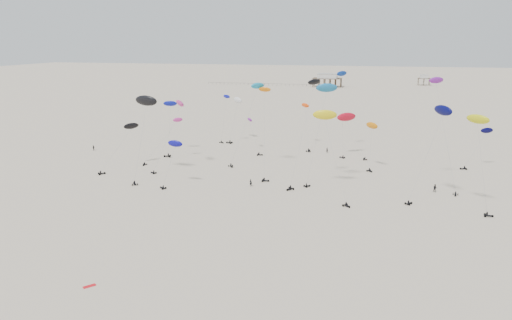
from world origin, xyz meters
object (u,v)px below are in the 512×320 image
(pavilion_small, at_px, (424,81))
(spectator_0, at_px, (251,186))
(rig_4, at_px, (371,135))
(rig_9, at_px, (172,153))
(rig_0, at_px, (250,109))
(pavilion_main, at_px, (327,81))

(pavilion_small, relative_size, spectator_0, 4.46)
(rig_4, relative_size, rig_9, 1.16)
(rig_4, distance_m, spectator_0, 36.91)
(spectator_0, bearing_deg, rig_0, -56.73)
(rig_9, distance_m, spectator_0, 20.16)
(pavilion_main, distance_m, spectator_0, 260.22)
(rig_0, height_order, spectator_0, rig_0)
(pavilion_small, height_order, rig_9, rig_9)
(pavilion_main, bearing_deg, rig_0, -89.20)
(rig_9, height_order, spectator_0, rig_9)
(rig_0, distance_m, spectator_0, 24.82)
(rig_4, bearing_deg, pavilion_small, -135.11)
(rig_0, relative_size, spectator_0, 11.45)
(pavilion_small, xyz_separation_m, rig_4, (-34.48, -267.03, 5.84))
(spectator_0, bearing_deg, rig_4, -121.39)
(pavilion_small, relative_size, rig_4, 0.70)
(rig_9, bearing_deg, rig_4, -32.20)
(pavilion_small, bearing_deg, rig_9, -105.22)
(rig_0, bearing_deg, rig_9, 24.59)
(rig_4, bearing_deg, rig_9, -7.26)
(rig_0, xyz_separation_m, spectator_0, (4.86, -18.37, -15.97))
(rig_4, bearing_deg, pavilion_main, -119.23)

